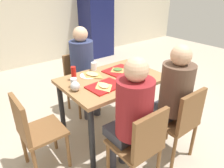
{
  "coord_description": "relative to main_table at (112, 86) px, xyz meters",
  "views": [
    {
      "loc": [
        -1.37,
        -1.75,
        1.77
      ],
      "look_at": [
        0.0,
        0.0,
        0.7
      ],
      "focal_mm": 33.79,
      "sensor_mm": 36.0,
      "label": 1
    }
  ],
  "objects": [
    {
      "name": "chair_near_left",
      "position": [
        -0.29,
        -0.78,
        -0.17
      ],
      "size": [
        0.4,
        0.4,
        0.86
      ],
      "color": "brown",
      "rests_on": "ground_plane"
    },
    {
      "name": "tray_red_far",
      "position": [
        0.2,
        0.12,
        0.12
      ],
      "size": [
        0.39,
        0.31,
        0.02
      ],
      "primitive_type": "cube",
      "rotation": [
        0.0,
        0.0,
        0.14
      ],
      "color": "red",
      "rests_on": "main_table"
    },
    {
      "name": "chair_left_end",
      "position": [
        -0.96,
        0.0,
        -0.17
      ],
      "size": [
        0.4,
        0.4,
        0.86
      ],
      "color": "brown",
      "rests_on": "ground_plane"
    },
    {
      "name": "pizza_slice_b",
      "position": [
        0.18,
        0.11,
        0.13
      ],
      "size": [
        0.17,
        0.17,
        0.02
      ],
      "color": "#C68C47",
      "rests_on": "tray_red_far"
    },
    {
      "name": "plastic_cup_c",
      "position": [
        -0.46,
        0.06,
        0.16
      ],
      "size": [
        0.07,
        0.07,
        0.1
      ],
      "primitive_type": "cylinder",
      "color": "white",
      "rests_on": "main_table"
    },
    {
      "name": "person_in_red",
      "position": [
        -0.29,
        -0.64,
        0.08
      ],
      "size": [
        0.32,
        0.42,
        1.27
      ],
      "color": "#383842",
      "rests_on": "ground_plane"
    },
    {
      "name": "plastic_cup_a",
      "position": [
        -0.03,
        0.33,
        0.16
      ],
      "size": [
        0.07,
        0.07,
        0.1
      ],
      "primitive_type": "cylinder",
      "color": "white",
      "rests_on": "main_table"
    },
    {
      "name": "back_wall",
      "position": [
        0.0,
        3.2,
        0.73
      ],
      "size": [
        10.0,
        0.1,
        2.8
      ],
      "primitive_type": "cube",
      "color": "beige",
      "rests_on": "ground_plane"
    },
    {
      "name": "person_in_brown_jacket",
      "position": [
        0.29,
        -0.64,
        0.08
      ],
      "size": [
        0.32,
        0.42,
        1.27
      ],
      "color": "#383842",
      "rests_on": "ground_plane"
    },
    {
      "name": "person_far_side",
      "position": [
        -0.0,
        0.64,
        0.08
      ],
      "size": [
        0.32,
        0.42,
        1.27
      ],
      "color": "#383842",
      "rests_on": "ground_plane"
    },
    {
      "name": "chair_near_right",
      "position": [
        0.29,
        -0.78,
        -0.17
      ],
      "size": [
        0.4,
        0.4,
        0.86
      ],
      "color": "brown",
      "rests_on": "ground_plane"
    },
    {
      "name": "ground_plane",
      "position": [
        0.0,
        0.0,
        -0.68
      ],
      "size": [
        10.0,
        10.0,
        0.02
      ],
      "primitive_type": "cube",
      "color": "#B7A893"
    },
    {
      "name": "soda_can",
      "position": [
        0.49,
        0.02,
        0.17
      ],
      "size": [
        0.07,
        0.07,
        0.12
      ],
      "primitive_type": "cylinder",
      "color": "#B7BCC6",
      "rests_on": "main_table"
    },
    {
      "name": "foil_bundle",
      "position": [
        -0.49,
        -0.02,
        0.16
      ],
      "size": [
        0.1,
        0.1,
        0.1
      ],
      "primitive_type": "sphere",
      "color": "silver",
      "rests_on": "main_table"
    },
    {
      "name": "condiment_bottle",
      "position": [
        -0.37,
        0.22,
        0.19
      ],
      "size": [
        0.06,
        0.06,
        0.16
      ],
      "primitive_type": "cylinder",
      "color": "red",
      "rests_on": "main_table"
    },
    {
      "name": "pizza_slice_c",
      "position": [
        -0.14,
        0.2,
        0.13
      ],
      "size": [
        0.21,
        0.27,
        0.02
      ],
      "color": "#C68C47",
      "rests_on": "paper_plate_center"
    },
    {
      "name": "main_table",
      "position": [
        0.0,
        0.0,
        0.0
      ],
      "size": [
        1.15,
        0.79,
        0.78
      ],
      "color": "#9E7247",
      "rests_on": "ground_plane"
    },
    {
      "name": "chair_far_side",
      "position": [
        0.0,
        0.78,
        -0.17
      ],
      "size": [
        0.4,
        0.4,
        0.86
      ],
      "color": "brown",
      "rests_on": "ground_plane"
    },
    {
      "name": "tray_red_near",
      "position": [
        -0.2,
        -0.14,
        0.12
      ],
      "size": [
        0.38,
        0.29,
        0.02
      ],
      "primitive_type": "cube",
      "rotation": [
        0.0,
        0.0,
        0.08
      ],
      "color": "red",
      "rests_on": "main_table"
    },
    {
      "name": "pizza_slice_d",
      "position": [
        0.16,
        -0.19,
        0.13
      ],
      "size": [
        0.2,
        0.25,
        0.02
      ],
      "color": "#DBAD60",
      "rests_on": "paper_plate_near_edge"
    },
    {
      "name": "paper_plate_near_edge",
      "position": [
        0.17,
        -0.22,
        0.11
      ],
      "size": [
        0.22,
        0.22,
        0.01
      ],
      "primitive_type": "cylinder",
      "color": "white",
      "rests_on": "main_table"
    },
    {
      "name": "paper_plate_center",
      "position": [
        -0.17,
        0.22,
        0.11
      ],
      "size": [
        0.22,
        0.22,
        0.01
      ],
      "primitive_type": "cylinder",
      "color": "white",
      "rests_on": "main_table"
    },
    {
      "name": "drink_fridge",
      "position": [
        1.71,
        2.85,
        0.28
      ],
      "size": [
        0.7,
        0.6,
        1.9
      ],
      "primitive_type": "cube",
      "color": "#14194C",
      "rests_on": "ground_plane"
    },
    {
      "name": "pizza_slice_a",
      "position": [
        -0.23,
        -0.15,
        0.13
      ],
      "size": [
        0.17,
        0.22,
        0.02
      ],
      "color": "#DBAD60",
      "rests_on": "tray_red_near"
    },
    {
      "name": "plastic_cup_b",
      "position": [
        0.03,
        -0.33,
        0.16
      ],
      "size": [
        0.07,
        0.07,
        0.1
      ],
      "primitive_type": "cylinder",
      "color": "white",
      "rests_on": "main_table"
    }
  ]
}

